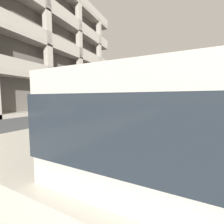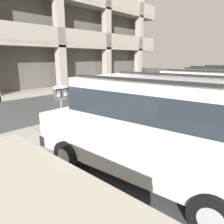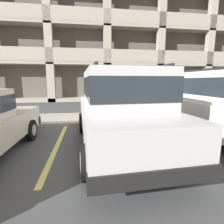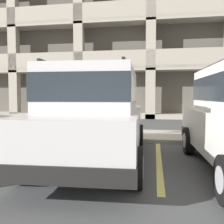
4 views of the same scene
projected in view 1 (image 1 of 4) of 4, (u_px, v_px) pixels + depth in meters
name	position (u px, v px, depth m)	size (l,w,h in m)	color
ground_plane	(97.00, 139.00, 5.26)	(80.00, 80.00, 0.10)	#444749
sidewalk	(68.00, 133.00, 5.80)	(40.00, 2.20, 0.12)	#9E9B93
parking_stall_lines	(146.00, 133.00, 6.01)	(11.98, 4.80, 0.01)	#DBD16B
silver_suv	(162.00, 109.00, 4.39)	(2.17, 4.86, 2.03)	silver
red_sedan	(188.00, 170.00, 1.19)	(1.94, 4.53, 1.54)	beige
dark_hatchback	(177.00, 105.00, 7.00)	(2.15, 4.85, 2.03)	silver
blue_coupe	(172.00, 103.00, 9.49)	(2.22, 4.89, 2.03)	black
parking_meter_near	(86.00, 102.00, 5.14)	(0.35, 0.12, 1.55)	#595B60
parking_meter_far	(134.00, 103.00, 10.53)	(0.15, 0.12, 1.41)	#47474C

